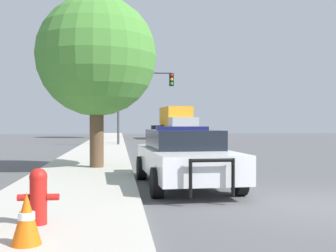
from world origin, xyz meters
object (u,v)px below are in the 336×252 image
object	(u,v)px
police_car	(184,156)
car_background_distant	(158,132)
tree_sidewalk_far	(98,92)
fire_hydrant	(38,194)
box_truck	(177,122)
traffic_cone	(27,218)
traffic_light	(141,92)
tree_sidewalk_near	(97,57)

from	to	relation	value
police_car	car_background_distant	world-z (taller)	police_car
tree_sidewalk_far	fire_hydrant	bearing A→B (deg)	-88.44
box_truck	tree_sidewalk_far	bearing A→B (deg)	-30.67
tree_sidewalk_far	traffic_cone	distance (m)	40.21
police_car	tree_sidewalk_far	world-z (taller)	tree_sidewalk_far
fire_hydrant	tree_sidewalk_far	size ratio (longest dim) A/B	0.12
box_truck	tree_sidewalk_far	world-z (taller)	tree_sidewalk_far
car_background_distant	fire_hydrant	bearing A→B (deg)	-95.52
traffic_light	box_truck	distance (m)	12.89
traffic_light	box_truck	bearing A→B (deg)	70.78
car_background_distant	tree_sidewalk_far	xyz separation A→B (m)	(-6.24, 2.46, 4.13)
tree_sidewalk_near	fire_hydrant	bearing A→B (deg)	-93.08
fire_hydrant	tree_sidewalk_far	world-z (taller)	tree_sidewalk_far
fire_hydrant	tree_sidewalk_far	distance (m)	39.17
fire_hydrant	car_background_distant	xyz separation A→B (m)	(5.18, 36.45, 0.16)
car_background_distant	tree_sidewalk_far	distance (m)	7.88
traffic_light	traffic_cone	size ratio (longest dim) A/B	8.01
fire_hydrant	box_truck	distance (m)	35.53
tree_sidewalk_near	traffic_cone	size ratio (longest dim) A/B	8.97
traffic_cone	box_truck	bearing A→B (deg)	79.23
fire_hydrant	traffic_light	xyz separation A→B (m)	(2.68, 22.82, 3.18)
fire_hydrant	traffic_cone	xyz separation A→B (m)	(0.05, -1.03, -0.12)
fire_hydrant	tree_sidewalk_far	bearing A→B (deg)	91.56
traffic_light	tree_sidewalk_far	size ratio (longest dim) A/B	0.74
traffic_light	box_truck	xyz separation A→B (m)	(4.19, 12.02, -2.05)
fire_hydrant	car_background_distant	size ratio (longest dim) A/B	0.20
traffic_light	fire_hydrant	bearing A→B (deg)	-96.70
box_truck	tree_sidewalk_near	size ratio (longest dim) A/B	1.33
traffic_light	tree_sidewalk_near	distance (m)	15.04
police_car	tree_sidewalk_near	bearing A→B (deg)	-60.20
fire_hydrant	tree_sidewalk_near	bearing A→B (deg)	86.92
traffic_cone	car_background_distant	bearing A→B (deg)	82.21
tree_sidewalk_far	traffic_cone	world-z (taller)	tree_sidewalk_far
police_car	fire_hydrant	distance (m)	5.11
tree_sidewalk_near	car_background_distant	bearing A→B (deg)	80.53
car_background_distant	box_truck	world-z (taller)	box_truck
fire_hydrant	box_truck	xyz separation A→B (m)	(6.87, 34.84, 1.13)
fire_hydrant	traffic_cone	world-z (taller)	fire_hydrant
fire_hydrant	police_car	bearing A→B (deg)	56.64
traffic_light	traffic_cone	world-z (taller)	traffic_light
traffic_light	tree_sidewalk_near	world-z (taller)	tree_sidewalk_near
police_car	fire_hydrant	bearing A→B (deg)	53.55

